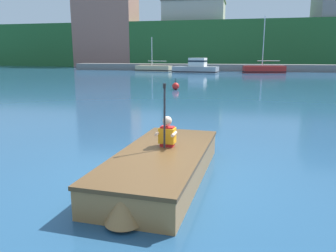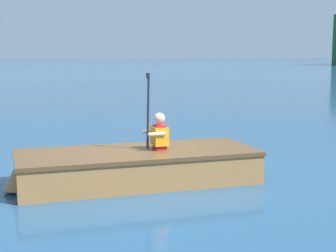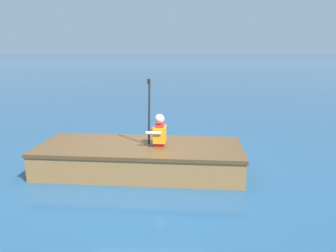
{
  "view_description": "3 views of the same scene",
  "coord_description": "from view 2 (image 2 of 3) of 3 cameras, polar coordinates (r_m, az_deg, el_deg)",
  "views": [
    {
      "loc": [
        1.26,
        -5.34,
        2.13
      ],
      "look_at": [
        -0.02,
        0.46,
        0.84
      ],
      "focal_mm": 35.0,
      "sensor_mm": 36.0,
      "label": 1
    },
    {
      "loc": [
        7.26,
        -2.35,
        1.96
      ],
      "look_at": [
        -0.02,
        0.46,
        0.84
      ],
      "focal_mm": 55.0,
      "sensor_mm": 36.0,
      "label": 2
    },
    {
      "loc": [
        5.52,
        0.67,
        2.14
      ],
      "look_at": [
        -0.02,
        0.46,
        0.84
      ],
      "focal_mm": 35.0,
      "sensor_mm": 36.0,
      "label": 3
    }
  ],
  "objects": [
    {
      "name": "ground_plane",
      "position": [
        7.88,
        -3.07,
        -6.25
      ],
      "size": [
        300.0,
        300.0,
        0.0
      ],
      "primitive_type": "plane",
      "color": "navy"
    },
    {
      "name": "rowboat_foreground",
      "position": [
        7.81,
        -3.86,
        -4.31
      ],
      "size": [
        1.62,
        3.79,
        0.49
      ],
      "color": "#A3703D",
      "rests_on": "ground"
    },
    {
      "name": "person_paddler",
      "position": [
        7.83,
        -1.02,
        -0.77
      ],
      "size": [
        0.37,
        0.34,
        1.17
      ],
      "color": "red",
      "rests_on": "rowboat_foreground"
    }
  ]
}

